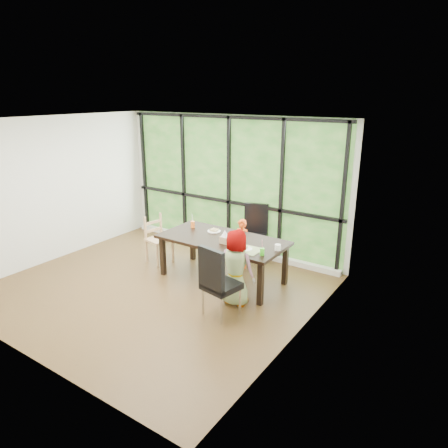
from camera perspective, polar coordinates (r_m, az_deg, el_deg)
The scene contains 23 objects.
ground at distance 6.96m, azimuth -9.43°, elevation -8.76°, with size 5.00×5.00×0.00m, color black.
back_wall at distance 8.19m, azimuth 0.89°, elevation 5.59°, with size 5.00×5.00×0.00m, color silver.
foliage_backdrop at distance 8.17m, azimuth 0.81°, elevation 5.56°, with size 4.80×0.02×2.65m, color #1E4617.
window_mullions at distance 8.14m, azimuth 0.66°, elevation 5.51°, with size 4.80×0.06×2.65m, color black, non-canonical shape.
window_sill at distance 8.48m, azimuth 0.48°, elevation -3.14°, with size 4.80×0.12×0.10m, color silver.
dining_table at distance 7.02m, azimuth -0.22°, elevation -4.90°, with size 2.16×1.05×0.75m, color black.
chair_window_leather at distance 7.78m, azimuth 4.19°, elevation -1.32°, with size 0.46×0.46×1.08m, color black.
chair_interior_leather at distance 5.87m, azimuth -0.37°, elevation -7.92°, with size 0.46×0.46×1.08m, color black.
chair_end_beech at distance 7.81m, azimuth -9.01°, elevation -2.14°, with size 0.42×0.40×0.90m, color tan.
child_toddler at distance 7.48m, azimuth 2.48°, elevation -2.75°, with size 0.33×0.22×0.92m, color #EF4C13.
child_older at distance 6.16m, azimuth 1.63°, elevation -6.07°, with size 0.58×0.38×1.18m, color gray.
placemat at distance 6.42m, azimuth 2.99°, elevation -3.53°, with size 0.49×0.36×0.01m, color tan.
plate_far at distance 7.22m, azimuth -1.39°, elevation -1.01°, with size 0.23×0.23×0.01m, color white.
plate_near at distance 6.42m, azimuth 2.97°, elevation -3.49°, with size 0.22×0.22×0.01m, color white.
orange_cup at distance 7.44m, azimuth -4.38°, elevation -0.06°, with size 0.08×0.08×0.12m, color orange.
green_cup at distance 6.19m, azimuth 5.33°, elevation -3.87°, with size 0.07×0.07×0.11m, color #46DA25.
white_mug at distance 6.42m, azimuth 7.50°, elevation -3.25°, with size 0.09×0.09×0.10m, color white.
tissue_box at distance 6.66m, azimuth 0.12°, elevation -2.21°, with size 0.13×0.13×0.12m, color tan.
crepe_rolls_far at distance 7.21m, azimuth -1.39°, elevation -0.82°, with size 0.15×0.12×0.04m, color tan, non-canonical shape.
crepe_rolls_near at distance 6.41m, azimuth 2.97°, elevation -3.28°, with size 0.05×0.12×0.04m, color tan, non-canonical shape.
straw_white at distance 7.41m, azimuth -4.40°, elevation 0.67°, with size 0.01×0.01×0.20m, color white.
straw_pink at distance 6.16m, azimuth 5.36°, elevation -3.05°, with size 0.01×0.01×0.20m, color pink.
tissue at distance 6.62m, azimuth 0.12°, elevation -1.29°, with size 0.12×0.12×0.11m, color white.
Camera 1 is at (4.35, -4.47, 3.09)m, focal length 32.82 mm.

